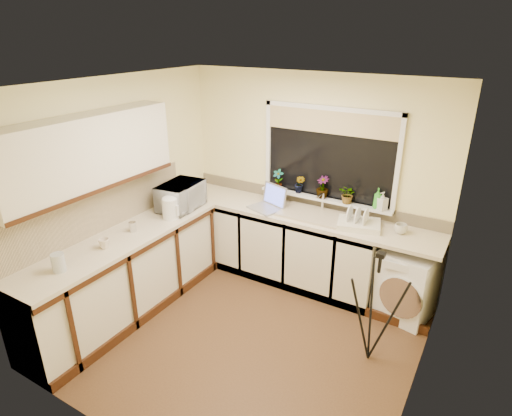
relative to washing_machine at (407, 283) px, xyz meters
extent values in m
plane|color=brown|center=(-1.29, -1.17, -0.38)|extent=(3.20, 3.20, 0.00)
plane|color=white|center=(-1.29, -1.17, 2.07)|extent=(3.20, 3.20, 0.00)
plane|color=#FAEDA6|center=(-1.29, 0.33, 0.84)|extent=(3.20, 0.00, 3.20)
plane|color=#FAEDA6|center=(-1.29, -2.67, 0.84)|extent=(3.20, 0.00, 3.20)
plane|color=#FAEDA6|center=(-2.89, -1.17, 0.84)|extent=(0.00, 3.00, 3.00)
plane|color=#FAEDA6|center=(0.31, -1.17, 0.84)|extent=(0.00, 3.00, 3.00)
cube|color=silver|center=(-1.61, 0.03, 0.05)|extent=(2.55, 0.60, 0.86)
cube|color=silver|center=(-2.59, -1.47, 0.05)|extent=(0.54, 2.40, 0.86)
cube|color=beige|center=(-1.29, 0.03, 0.50)|extent=(3.20, 0.60, 0.04)
cube|color=beige|center=(-2.59, -1.47, 0.50)|extent=(0.60, 2.40, 0.04)
cube|color=silver|center=(-2.73, -1.62, 1.42)|extent=(0.28, 1.90, 0.70)
cube|color=beige|center=(-2.87, -1.47, 0.74)|extent=(0.02, 2.40, 0.45)
cube|color=beige|center=(-1.29, 0.32, 0.59)|extent=(3.20, 0.02, 0.14)
cube|color=black|center=(-1.09, 0.31, 1.17)|extent=(1.50, 0.02, 1.00)
cube|color=tan|center=(-1.09, 0.29, 1.54)|extent=(1.50, 0.02, 0.25)
cube|color=white|center=(-1.09, 0.26, 0.65)|extent=(1.60, 0.14, 0.03)
cube|color=tan|center=(-1.09, 0.03, 0.53)|extent=(0.82, 0.46, 0.03)
cylinder|color=silver|center=(-1.09, 0.21, 0.64)|extent=(0.03, 0.03, 0.24)
cube|color=white|center=(0.00, 0.00, 0.00)|extent=(0.63, 0.62, 0.76)
cube|color=#97979E|center=(-1.68, -0.09, 0.53)|extent=(0.43, 0.37, 0.02)
cube|color=#5362E3|center=(-1.63, 0.05, 0.66)|extent=(0.37, 0.18, 0.25)
cylinder|color=white|center=(-2.47, -0.85, 0.64)|extent=(0.18, 0.18, 0.23)
cube|color=silver|center=(-0.58, -0.01, 0.55)|extent=(0.51, 0.44, 0.07)
cylinder|color=#B4BAC0|center=(-2.55, -2.22, 0.60)|extent=(0.12, 0.12, 0.17)
cylinder|color=silver|center=(-2.59, -1.31, 0.57)|extent=(0.08, 0.08, 0.10)
imported|color=silver|center=(-2.56, -0.56, 0.67)|extent=(0.43, 0.59, 0.31)
imported|color=#999999|center=(-1.68, 0.23, 0.80)|extent=(0.14, 0.10, 0.25)
imported|color=#999999|center=(-1.41, 0.26, 0.78)|extent=(0.12, 0.10, 0.22)
imported|color=#999999|center=(-1.11, 0.25, 0.80)|extent=(0.18, 0.18, 0.26)
imported|color=#999999|center=(-0.80, 0.23, 0.78)|extent=(0.23, 0.22, 0.22)
imported|color=green|center=(-0.47, 0.25, 0.78)|extent=(0.11, 0.11, 0.23)
imported|color=#999999|center=(-0.42, 0.24, 0.77)|extent=(0.12, 0.12, 0.20)
imported|color=beige|center=(-0.16, 0.07, 0.57)|extent=(0.14, 0.14, 0.10)
imported|color=beige|center=(-2.55, -1.73, 0.57)|extent=(0.14, 0.14, 0.10)
camera|label=1|loc=(0.60, -4.15, 2.49)|focal=30.09mm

